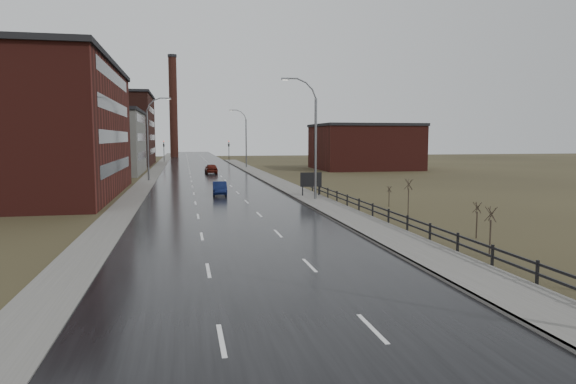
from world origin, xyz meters
name	(u,v)px	position (x,y,z in m)	size (l,w,h in m)	color
road	(209,181)	(0.00, 60.00, 0.03)	(14.00, 300.00, 0.06)	black
sidewalk_right	(316,201)	(8.60, 35.00, 0.09)	(3.20, 180.00, 0.18)	#595651
curb_right	(300,201)	(7.08, 35.00, 0.09)	(0.16, 180.00, 0.18)	slate
sidewalk_left	(146,182)	(-8.20, 60.00, 0.06)	(2.40, 260.00, 0.12)	#595651
warehouse_mid	(91,142)	(-17.99, 78.00, 5.26)	(16.32, 20.40, 10.50)	slate
warehouse_far	(90,129)	(-22.99, 108.00, 7.76)	(26.52, 24.48, 15.50)	#331611
building_right	(364,147)	(30.30, 82.00, 4.26)	(18.36, 16.32, 8.50)	#471914
smokestack	(173,106)	(-6.00, 150.00, 15.50)	(2.70, 2.70, 30.70)	#331611
streetlight_right_mid	(313,138)	(8.50, 36.00, 5.84)	(3.36, 0.28, 11.35)	slate
streetlight_left	(150,138)	(-7.70, 62.00, 5.84)	(3.36, 0.28, 11.35)	slate
streetlight_right_far	(245,138)	(8.50, 90.00, 5.84)	(3.36, 0.28, 11.35)	slate
guardrail	(412,223)	(10.30, 18.31, 0.71)	(0.10, 53.05, 1.10)	black
shrub_c	(490,230)	(11.54, 12.12, 1.33)	(0.59, 0.62, 2.51)	#382D23
shrub_d	(477,219)	(13.52, 16.51, 1.14)	(0.51, 0.54, 2.14)	#382D23
shrub_e	(408,196)	(13.40, 25.63, 1.49)	(0.66, 0.70, 2.80)	#382D23
shrub_f	(389,196)	(13.97, 30.73, 0.94)	(0.43, 0.45, 1.77)	#382D23
billboard	(311,180)	(9.10, 38.93, 1.68)	(2.18, 0.17, 2.48)	black
traffic_light_left	(164,143)	(-8.00, 120.00, 4.60)	(0.58, 2.73, 5.30)	black
traffic_light_right	(229,143)	(8.00, 120.00, 4.60)	(0.58, 2.73, 5.30)	black
car_near	(220,189)	(0.32, 42.58, 0.67)	(1.42, 4.08, 1.34)	#0B1439
car_far	(211,169)	(1.13, 74.41, 0.82)	(1.93, 4.80, 1.63)	#55160E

